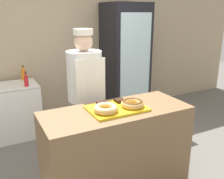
{
  "coord_description": "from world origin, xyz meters",
  "views": [
    {
      "loc": [
        -1.1,
        -2.01,
        1.81
      ],
      "look_at": [
        0.0,
        0.1,
        1.08
      ],
      "focal_mm": 40.0,
      "sensor_mm": 36.0,
      "label": 1
    }
  ],
  "objects": [
    {
      "name": "bottle_red",
      "position": [
        -0.61,
        1.57,
        0.89
      ],
      "size": [
        0.06,
        0.06,
        0.21
      ],
      "color": "red",
      "rests_on": "chest_freezer"
    },
    {
      "name": "beverage_fridge",
      "position": [
        1.11,
        1.73,
        0.99
      ],
      "size": [
        0.69,
        0.68,
        1.97
      ],
      "color": "black",
      "rests_on": "ground_plane"
    },
    {
      "name": "donut_light_glaze",
      "position": [
        -0.15,
        -0.06,
        0.96
      ],
      "size": [
        0.23,
        0.23,
        0.07
      ],
      "color": "tan",
      "rests_on": "serving_tray"
    },
    {
      "name": "donut_chocolate_glaze",
      "position": [
        0.15,
        -0.06,
        0.96
      ],
      "size": [
        0.23,
        0.23,
        0.07
      ],
      "color": "tan",
      "rests_on": "serving_tray"
    },
    {
      "name": "brownie_back_right",
      "position": [
        0.1,
        0.12,
        0.94
      ],
      "size": [
        0.09,
        0.09,
        0.03
      ],
      "color": "black",
      "rests_on": "serving_tray"
    },
    {
      "name": "wall_back",
      "position": [
        0.0,
        2.13,
        1.35
      ],
      "size": [
        8.0,
        0.06,
        2.7
      ],
      "color": "tan",
      "rests_on": "ground_plane"
    },
    {
      "name": "baker_person",
      "position": [
        -0.06,
        0.68,
        0.85
      ],
      "size": [
        0.42,
        0.42,
        1.64
      ],
      "color": "#4C4C51",
      "rests_on": "ground_plane"
    },
    {
      "name": "brownie_back_left",
      "position": [
        -0.1,
        0.12,
        0.94
      ],
      "size": [
        0.09,
        0.09,
        0.03
      ],
      "color": "black",
      "rests_on": "serving_tray"
    },
    {
      "name": "bottle_orange_b",
      "position": [
        -0.58,
        1.94,
        0.89
      ],
      "size": [
        0.07,
        0.07,
        0.23
      ],
      "color": "orange",
      "rests_on": "chest_freezer"
    },
    {
      "name": "serving_tray",
      "position": [
        0.0,
        0.0,
        0.91
      ],
      "size": [
        0.56,
        0.39,
        0.02
      ],
      "color": "yellow",
      "rests_on": "display_counter"
    },
    {
      "name": "chest_freezer",
      "position": [
        -0.92,
        1.74,
        0.41
      ],
      "size": [
        0.96,
        0.56,
        0.81
      ],
      "color": "white",
      "rests_on": "ground_plane"
    },
    {
      "name": "display_counter",
      "position": [
        0.0,
        0.0,
        0.45
      ],
      "size": [
        1.49,
        0.61,
        0.9
      ],
      "color": "brown",
      "rests_on": "ground_plane"
    }
  ]
}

